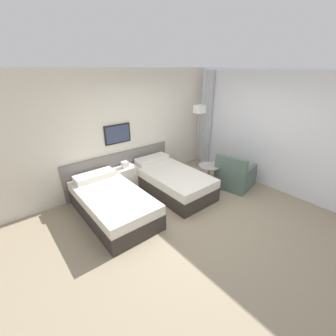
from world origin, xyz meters
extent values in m
plane|color=gray|center=(0.00, 0.00, 0.00)|extent=(16.00, 16.00, 0.00)
cube|color=beige|center=(0.00, 2.11, 1.35)|extent=(10.00, 0.06, 2.70)
cube|color=slate|center=(-0.50, 2.06, 0.43)|extent=(2.73, 0.04, 0.86)
cube|color=black|center=(-0.50, 2.06, 1.31)|extent=(0.64, 0.03, 0.44)
cube|color=#333D56|center=(-0.50, 2.04, 1.31)|extent=(0.58, 0.01, 0.38)
cube|color=white|center=(2.31, -0.21, 1.35)|extent=(0.06, 4.58, 2.70)
cube|color=silver|center=(2.26, -0.21, 1.32)|extent=(0.03, 4.21, 2.64)
cube|color=#B7BAC1|center=(2.18, 1.73, 1.32)|extent=(0.10, 0.24, 2.64)
cube|color=#332D28|center=(-1.26, 1.02, 0.16)|extent=(1.06, 2.00, 0.32)
cube|color=silver|center=(-1.26, 1.02, 0.42)|extent=(1.05, 1.98, 0.19)
cube|color=silver|center=(-1.26, 1.80, 0.58)|extent=(0.85, 0.34, 0.13)
cube|color=#332D28|center=(0.25, 1.02, 0.16)|extent=(1.06, 2.00, 0.32)
cube|color=silver|center=(0.25, 1.02, 0.42)|extent=(1.05, 1.98, 0.19)
cube|color=silver|center=(0.25, 1.80, 0.58)|extent=(0.85, 0.34, 0.13)
cube|color=beige|center=(-0.50, 1.83, 0.28)|extent=(0.49, 0.34, 0.56)
cube|color=white|center=(-0.50, 1.83, 0.63)|extent=(0.14, 0.14, 0.14)
cylinder|color=#9E9993|center=(1.63, 1.54, 0.01)|extent=(0.24, 0.24, 0.02)
cylinder|color=#9E9993|center=(1.63, 1.54, 0.81)|extent=(0.02, 0.02, 1.59)
cube|color=white|center=(1.63, 1.54, 1.71)|extent=(0.24, 0.24, 0.20)
cylinder|color=gray|center=(1.13, 0.66, 0.01)|extent=(0.33, 0.33, 0.01)
cylinder|color=gray|center=(1.13, 0.66, 0.27)|extent=(0.05, 0.05, 0.51)
cylinder|color=gray|center=(1.13, 0.66, 0.53)|extent=(0.51, 0.51, 0.02)
cube|color=#4C6056|center=(1.64, 0.24, 0.19)|extent=(0.96, 0.90, 0.38)
cube|color=#4C6056|center=(1.28, 0.17, 0.62)|extent=(0.24, 0.76, 0.48)
cube|color=#4C6056|center=(1.71, -0.08, 0.47)|extent=(0.71, 0.22, 0.18)
cube|color=#4C6056|center=(1.58, 0.57, 0.47)|extent=(0.71, 0.22, 0.18)
camera|label=1|loc=(-2.79, -2.52, 2.70)|focal=24.00mm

